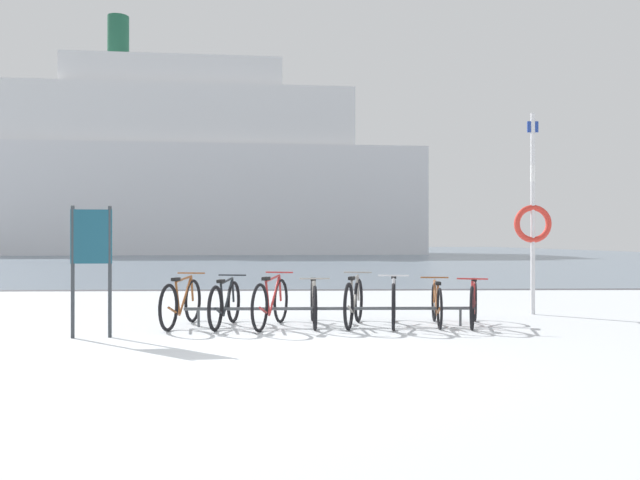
# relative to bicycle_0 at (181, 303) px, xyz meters

# --- Properties ---
(ground) EXTENTS (80.00, 132.00, 0.08)m
(ground) POSITION_rel_bicycle_0_xyz_m (1.30, 51.07, -0.41)
(ground) COLOR silver
(bike_rack) EXTENTS (4.57, 0.07, 0.31)m
(bike_rack) POSITION_rel_bicycle_0_xyz_m (2.33, -0.05, -0.10)
(bike_rack) COLOR #4C5156
(bike_rack) RESTS_ON ground
(bicycle_0) EXTENTS (0.48, 1.74, 0.83)m
(bicycle_0) POSITION_rel_bicycle_0_xyz_m (0.00, 0.00, 0.00)
(bicycle_0) COLOR black
(bicycle_0) RESTS_ON ground
(bicycle_1) EXTENTS (0.46, 1.67, 0.80)m
(bicycle_1) POSITION_rel_bicycle_0_xyz_m (0.69, -0.05, -0.01)
(bicycle_1) COLOR black
(bicycle_1) RESTS_ON ground
(bicycle_2) EXTENTS (0.60, 1.74, 0.84)m
(bicycle_2) POSITION_rel_bicycle_0_xyz_m (1.40, -0.11, 0.01)
(bicycle_2) COLOR black
(bicycle_2) RESTS_ON ground
(bicycle_3) EXTENTS (0.46, 1.76, 0.78)m
(bicycle_3) POSITION_rel_bicycle_0_xyz_m (2.07, 0.07, -0.02)
(bicycle_3) COLOR black
(bicycle_3) RESTS_ON ground
(bicycle_4) EXTENTS (0.55, 1.64, 0.84)m
(bicycle_4) POSITION_rel_bicycle_0_xyz_m (2.71, -0.01, 0.00)
(bicycle_4) COLOR black
(bicycle_4) RESTS_ON ground
(bicycle_5) EXTENTS (0.46, 1.77, 0.83)m
(bicycle_5) POSITION_rel_bicycle_0_xyz_m (3.33, -0.04, 0.00)
(bicycle_5) COLOR black
(bicycle_5) RESTS_ON ground
(bicycle_6) EXTENTS (0.46, 1.58, 0.75)m
(bicycle_6) POSITION_rel_bicycle_0_xyz_m (4.03, 0.04, -0.03)
(bicycle_6) COLOR black
(bicycle_6) RESTS_ON ground
(bicycle_7) EXTENTS (0.64, 1.65, 0.78)m
(bicycle_7) POSITION_rel_bicycle_0_xyz_m (4.60, -0.04, -0.02)
(bicycle_7) COLOR black
(bicycle_7) RESTS_ON ground
(info_sign) EXTENTS (0.55, 0.11, 1.83)m
(info_sign) POSITION_rel_bicycle_0_xyz_m (-1.04, -1.09, 0.86)
(info_sign) COLOR #33383D
(info_sign) RESTS_ON ground
(rescue_post) EXTENTS (0.69, 0.11, 3.67)m
(rescue_post) POSITION_rel_bicycle_0_xyz_m (6.10, 1.44, 1.39)
(rescue_post) COLOR silver
(rescue_post) RESTS_ON ground
(ferry_ship) EXTENTS (45.80, 14.61, 23.12)m
(ferry_ship) POSITION_rel_bicycle_0_xyz_m (-9.48, 52.21, 7.38)
(ferry_ship) COLOR white
(ferry_ship) RESTS_ON ground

